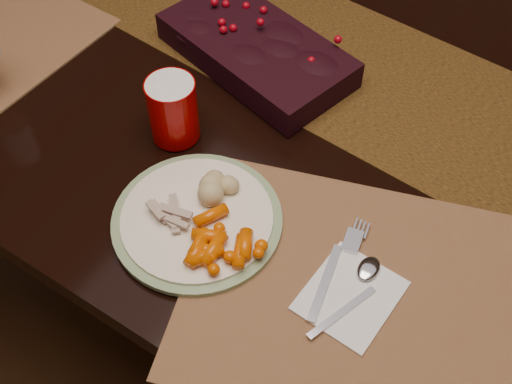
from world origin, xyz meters
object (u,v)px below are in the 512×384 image
Objects in this scene: dining_table at (321,234)px; napkin at (350,296)px; dinner_plate at (197,219)px; turkey_shreds at (171,209)px; centerpiece at (256,46)px; mashed_potatoes at (219,187)px; baby_carrots at (223,240)px; placemat_main at (375,298)px; red_cup at (173,110)px.

dining_table is 0.52m from napkin.
dinner_plate is at bearing -100.53° from dining_table.
dinner_plate is 3.22× the size of turkey_shreds.
centerpiece reaches higher than mashed_potatoes.
baby_carrots is 0.82× the size of napkin.
red_cup reaches higher than placemat_main.
dinner_plate is at bearing 162.88° from baby_carrots.
placemat_main is (0.39, -0.31, -0.03)m from centerpiece.
dining_table is 0.50m from dinner_plate.
mashed_potatoes reaches higher than turkey_shreds.
turkey_shreds is (-0.09, 0.00, -0.00)m from baby_carrots.
dining_table is 23.63× the size of turkey_shreds.
dining_table is 0.50m from mashed_potatoes.
dinner_plate is 0.04m from turkey_shreds.
mashed_potatoes is (-0.26, 0.02, 0.04)m from placemat_main.
placemat_main is at bearing -54.02° from dining_table.
dinner_plate is at bearing -43.01° from red_cup.
napkin is at bearing 5.62° from turkey_shreds.
centerpiece is at bearing 86.77° from red_cup.
dinner_plate is (-0.27, -0.03, 0.01)m from placemat_main.
mashed_potatoes is 0.68× the size of red_cup.
mashed_potatoes is 0.56× the size of napkin.
dining_table is 13.98× the size of napkin.
red_cup reaches higher than baby_carrots.
red_cup reaches higher than dinner_plate.
centerpiece is 3.23× the size of baby_carrots.
napkin is (-0.03, -0.02, 0.00)m from placemat_main.
dinner_plate is at bearing -70.70° from centerpiece.
centerpiece is 0.50m from placemat_main.
red_cup is at bearing 167.02° from napkin.
centerpiece is 0.49m from napkin.
dinner_plate is 2.31× the size of red_cup.
mashed_potatoes reaches higher than dinner_plate.
dining_table is at bearing 124.11° from napkin.
dinner_plate is 1.90× the size of napkin.
dinner_plate is 2.32× the size of baby_carrots.
red_cup is at bearing -93.23° from centerpiece.
dining_table is 3.58× the size of placemat_main.
centerpiece is 0.68× the size of placemat_main.
mashed_potatoes is 0.94× the size of turkey_shreds.
turkey_shreds is at bearing -122.63° from mashed_potatoes.
dining_table is 0.53m from baby_carrots.
turkey_shreds is at bearing -76.56° from centerpiece.
dining_table is 0.51m from red_cup.
baby_carrots is 0.24m from red_cup.
turkey_shreds is 0.17m from red_cup.
turkey_shreds is (-0.09, -0.33, 0.40)m from dining_table.
dinner_plate is 3.41× the size of mashed_potatoes.
centerpiece is 0.36m from dinner_plate.
dinner_plate is 0.06m from baby_carrots.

